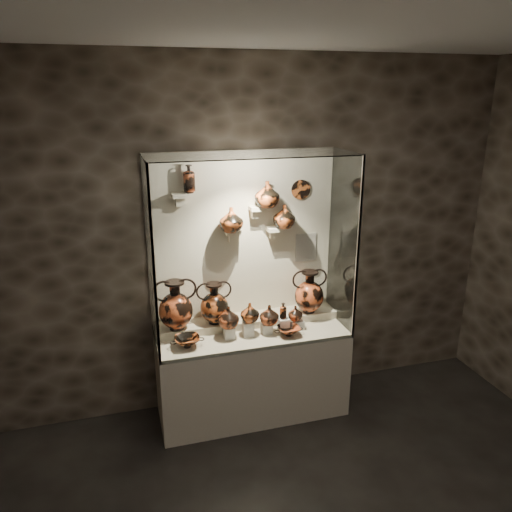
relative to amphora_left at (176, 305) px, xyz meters
The scene contains 36 objects.
wall_back 0.83m from the amphora_left, 17.72° to the left, with size 5.00×0.02×3.20m, color #2E261D.
plinth 0.98m from the amphora_left, ahead, with size 1.70×0.60×0.80m, color beige.
front_tier 0.73m from the amphora_left, ahead, with size 1.68×0.58×0.03m, color #B9AB90.
rear_tier 0.71m from the amphora_left, ahead, with size 1.70×0.25×0.10m, color #B9AB90.
back_panel 0.83m from the amphora_left, 17.32° to the left, with size 1.70×0.03×1.60m, color beige.
glass_front 0.90m from the amphora_left, 32.03° to the right, with size 1.70×0.01×1.60m, color white.
glass_left 0.53m from the amphora_left, 150.09° to the right, with size 0.01×0.60×1.60m, color white.
glass_right 1.58m from the amphora_left, ahead, with size 0.01×0.60×1.60m, color white.
glass_top 1.43m from the amphora_left, ahead, with size 1.70×0.60×0.01m, color white.
frame_post_left 0.65m from the amphora_left, 115.11° to the right, with size 0.02×0.02×1.60m, color gray.
frame_post_right 1.62m from the amphora_left, 15.07° to the right, with size 0.02×0.02×1.60m, color gray.
pedestal_a 0.52m from the amphora_left, 20.54° to the right, with size 0.09×0.09×0.10m, color silver.
pedestal_b 0.66m from the amphora_left, 15.04° to the right, with size 0.09×0.09×0.13m, color silver.
pedestal_c 0.83m from the amphora_left, 11.84° to the right, with size 0.09×0.09×0.09m, color silver.
pedestal_d 0.97m from the amphora_left, ahead, with size 0.09×0.09×0.12m, color silver.
pedestal_e 1.11m from the amphora_left, ahead, with size 0.09×0.09×0.08m, color silver.
bracket_ul 0.94m from the amphora_left, 51.58° to the left, with size 0.14×0.12×0.04m, color beige.
bracket_ca 0.81m from the amphora_left, 13.09° to the left, with size 0.14×0.12×0.04m, color beige.
bracket_cb 1.09m from the amphora_left, ahead, with size 0.10×0.12×0.04m, color beige.
bracket_cc 1.10m from the amphora_left, ahead, with size 0.14×0.12×0.04m, color beige.
amphora_left is the anchor object (origin of this frame).
amphora_mid 0.35m from the amphora_left, ahead, with size 0.30×0.30×0.38m, color #AA491E, non-canonical shape.
amphora_right 1.24m from the amphora_left, ahead, with size 0.33×0.33×0.41m, color #BF4C24, non-canonical shape.
jug_a 0.47m from the amphora_left, 20.49° to the right, with size 0.18×0.18×0.19m, color #BF4C24.
jug_b 0.64m from the amphora_left, 14.57° to the right, with size 0.17×0.17×0.17m, color #AA491E.
jug_c 0.82m from the amphora_left, 12.59° to the right, with size 0.17×0.17×0.18m, color #BF4C24.
jug_e 1.07m from the amphora_left, ahead, with size 0.13×0.13×0.14m, color #BF4C24.
lekythos_small 0.94m from the amphora_left, ahead, with size 0.07×0.07×0.17m, color #AA491E, non-canonical shape.
kylix_left 0.33m from the amphora_left, 75.76° to the right, with size 0.27×0.23×0.11m, color #AA491E, non-canonical shape.
kylix_right 1.01m from the amphora_left, 15.38° to the right, with size 0.25×0.21×0.10m, color #BF4C24, non-canonical shape.
lekythos_tall 1.10m from the amphora_left, 34.59° to the left, with size 0.11×0.11×0.27m, color #BF4C24, non-canonical shape.
ovoid_vase_a 0.88m from the amphora_left, ahead, with size 0.21×0.21×0.22m, color #AA491E.
ovoid_vase_b 1.24m from the amphora_left, ahead, with size 0.22×0.22×0.23m, color #AA491E.
ovoid_vase_c 1.23m from the amphora_left, ahead, with size 0.20×0.20×0.21m, color #AA491E.
wall_plate 1.51m from the amphora_left, ahead, with size 0.18×0.18×0.02m, color #B95724.
info_placard 1.32m from the amphora_left, ahead, with size 0.20×0.01×0.27m, color beige.
Camera 1 is at (-1.08, -1.69, 2.86)m, focal length 35.00 mm.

